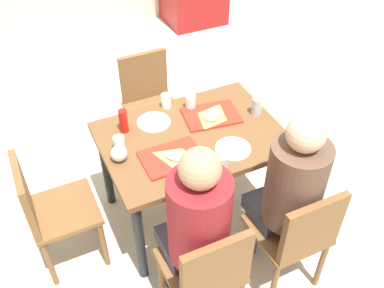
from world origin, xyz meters
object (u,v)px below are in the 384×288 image
at_px(paper_plate_near_edge, 233,149).
at_px(plastic_cup_b, 222,163).
at_px(person_in_red, 196,223).
at_px(tray_red_far, 211,115).
at_px(plastic_cup_c, 119,144).
at_px(person_in_brown_jacket, 289,188).
at_px(main_table, 192,147).
at_px(chair_near_left, 207,271).
at_px(plastic_cup_d, 191,102).
at_px(tray_red_near, 172,157).
at_px(pizza_slice_b, 212,116).
at_px(soda_can, 257,106).
at_px(condiment_bottle, 124,121).
at_px(pizza_slice_a, 177,157).
at_px(chair_far_side, 149,99).
at_px(chair_left_end, 48,208).
at_px(paper_plate_center, 154,122).
at_px(foil_bundle, 119,153).
at_px(plastic_cup_a, 166,101).
at_px(chair_near_right, 297,234).

relative_size(paper_plate_near_edge, plastic_cup_b, 2.20).
bearing_deg(plastic_cup_b, person_in_red, -135.83).
distance_m(tray_red_far, plastic_cup_c, 0.66).
xyz_separation_m(person_in_brown_jacket, paper_plate_near_edge, (-0.11, 0.43, -0.01)).
distance_m(main_table, person_in_brown_jacket, 0.72).
bearing_deg(chair_near_left, plastic_cup_d, 69.33).
xyz_separation_m(chair_near_left, tray_red_near, (0.09, 0.65, 0.24)).
relative_size(pizza_slice_b, plastic_cup_d, 2.54).
height_order(soda_can, condiment_bottle, condiment_bottle).
relative_size(pizza_slice_a, soda_can, 2.07).
xyz_separation_m(tray_red_far, paper_plate_near_edge, (-0.03, -0.35, -0.00)).
bearing_deg(person_in_red, person_in_brown_jacket, 0.00).
bearing_deg(chair_far_side, chair_left_end, -140.28).
bearing_deg(pizza_slice_b, paper_plate_center, 161.01).
xyz_separation_m(tray_red_near, tray_red_far, (0.40, 0.27, 0.00)).
bearing_deg(plastic_cup_d, chair_near_left, -110.67).
bearing_deg(foil_bundle, plastic_cup_d, 25.54).
height_order(paper_plate_near_edge, foil_bundle, foil_bundle).
distance_m(chair_left_end, paper_plate_near_edge, 1.17).
bearing_deg(soda_can, tray_red_far, 160.28).
distance_m(chair_far_side, condiment_bottle, 0.74).
distance_m(main_table, plastic_cup_c, 0.48).
bearing_deg(plastic_cup_c, person_in_brown_jacket, -43.90).
bearing_deg(person_in_brown_jacket, chair_left_end, 152.24).
height_order(pizza_slice_b, plastic_cup_d, plastic_cup_d).
bearing_deg(person_in_brown_jacket, plastic_cup_a, 107.42).
relative_size(paper_plate_near_edge, plastic_cup_d, 2.20).
xyz_separation_m(pizza_slice_a, plastic_cup_b, (0.20, -0.18, 0.03)).
bearing_deg(chair_left_end, plastic_cup_c, 7.02).
distance_m(chair_far_side, pizza_slice_b, 0.76).
bearing_deg(condiment_bottle, chair_near_right, -57.19).
distance_m(chair_near_right, person_in_brown_jacket, 0.28).
relative_size(main_table, paper_plate_near_edge, 5.18).
xyz_separation_m(paper_plate_center, paper_plate_near_edge, (0.34, -0.45, 0.00)).
height_order(tray_red_near, plastic_cup_b, plastic_cup_b).
xyz_separation_m(chair_left_end, soda_can, (1.44, 0.02, 0.29)).
height_order(chair_far_side, paper_plate_near_edge, chair_far_side).
bearing_deg(chair_near_right, plastic_cup_b, 119.97).
bearing_deg(tray_red_far, paper_plate_center, 164.59).
xyz_separation_m(chair_far_side, paper_plate_near_edge, (0.17, -1.02, 0.23)).
bearing_deg(chair_near_right, tray_red_far, 95.34).
bearing_deg(chair_left_end, chair_far_side, 39.72).
bearing_deg(condiment_bottle, chair_left_end, -158.92).
xyz_separation_m(tray_red_near, soda_can, (0.68, 0.16, 0.05)).
bearing_deg(person_in_red, foil_bundle, 107.53).
height_order(chair_far_side, chair_left_end, same).
xyz_separation_m(main_table, plastic_cup_b, (0.03, -0.35, 0.15)).
bearing_deg(plastic_cup_a, tray_red_far, -44.59).
xyz_separation_m(chair_left_end, plastic_cup_c, (0.50, 0.06, 0.28)).
height_order(chair_near_right, plastic_cup_a, chair_near_right).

